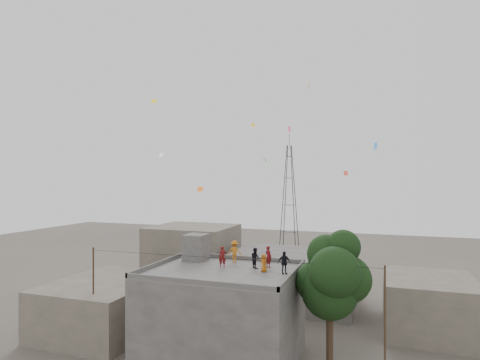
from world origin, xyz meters
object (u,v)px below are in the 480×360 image
(person_red_adult, at_px, (268,257))
(person_dark_adult, at_px, (284,263))
(transmission_tower, at_px, (289,199))
(tree, at_px, (333,277))
(stair_head_box, at_px, (196,247))

(person_red_adult, height_order, person_dark_adult, person_red_adult)
(transmission_tower, relative_size, person_red_adult, 13.11)
(tree, relative_size, transmission_tower, 0.45)
(transmission_tower, bearing_deg, person_dark_adult, -78.23)
(tree, distance_m, person_red_adult, 4.85)
(tree, bearing_deg, stair_head_box, 169.26)
(stair_head_box, xyz_separation_m, transmission_tower, (-0.80, 37.40, 1.97))
(person_dark_adult, bearing_deg, stair_head_box, 132.15)
(transmission_tower, height_order, person_dark_adult, transmission_tower)
(person_red_adult, bearing_deg, transmission_tower, -49.62)
(person_dark_adult, bearing_deg, person_red_adult, 102.79)
(transmission_tower, height_order, person_red_adult, transmission_tower)
(stair_head_box, relative_size, tree, 0.22)
(tree, bearing_deg, transmission_tower, 106.09)
(stair_head_box, relative_size, person_dark_adult, 1.33)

